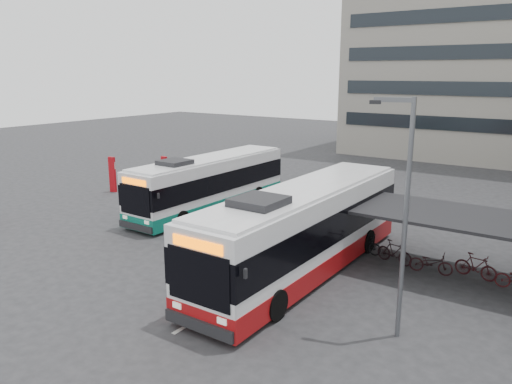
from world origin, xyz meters
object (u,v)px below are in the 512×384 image
Objects in this scene: bus_teal at (210,184)px; pedestrian at (220,237)px; bus_main at (304,231)px; lamp_post at (403,206)px.

pedestrian is at bearing -46.34° from bus_teal.
bus_main is at bearing -28.56° from bus_teal.
bus_main is 10.58m from bus_teal.
lamp_post is (14.07, -8.00, 2.59)m from bus_teal.
bus_main is 4.13m from pedestrian.
pedestrian is at bearing 147.31° from lamp_post.
lamp_post reaches higher than bus_main.
lamp_post is at bearing -28.86° from bus_teal.
lamp_post is at bearing -30.24° from bus_main.
bus_main is 6.10m from lamp_post.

